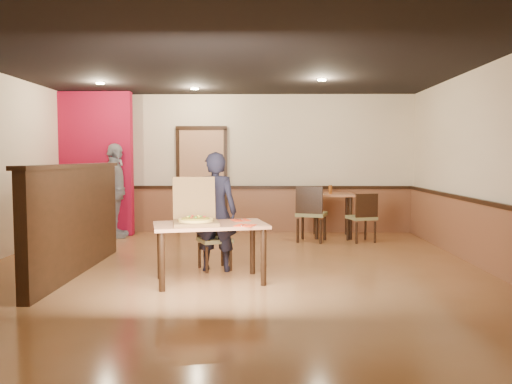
# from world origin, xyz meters

# --- Properties ---
(floor) EXTENTS (7.00, 7.00, 0.00)m
(floor) POSITION_xyz_m (0.00, 0.00, 0.00)
(floor) COLOR #B37645
(floor) RESTS_ON ground
(ceiling) EXTENTS (7.00, 7.00, 0.00)m
(ceiling) POSITION_xyz_m (0.00, 0.00, 2.80)
(ceiling) COLOR black
(ceiling) RESTS_ON wall_back
(wall_back) EXTENTS (7.00, 0.00, 7.00)m
(wall_back) POSITION_xyz_m (0.00, 3.50, 1.40)
(wall_back) COLOR #F3E2BE
(wall_back) RESTS_ON floor
(wall_right) EXTENTS (0.00, 7.00, 7.00)m
(wall_right) POSITION_xyz_m (3.50, 0.00, 1.40)
(wall_right) COLOR #F3E2BE
(wall_right) RESTS_ON floor
(wainscot_back) EXTENTS (7.00, 0.04, 0.90)m
(wainscot_back) POSITION_xyz_m (0.00, 3.47, 0.45)
(wainscot_back) COLOR brown
(wainscot_back) RESTS_ON floor
(chair_rail_back) EXTENTS (7.00, 0.06, 0.06)m
(chair_rail_back) POSITION_xyz_m (0.00, 3.45, 0.92)
(chair_rail_back) COLOR black
(chair_rail_back) RESTS_ON wall_back
(wainscot_right) EXTENTS (0.04, 7.00, 0.90)m
(wainscot_right) POSITION_xyz_m (3.47, 0.00, 0.45)
(wainscot_right) COLOR brown
(wainscot_right) RESTS_ON floor
(chair_rail_right) EXTENTS (0.06, 7.00, 0.06)m
(chair_rail_right) POSITION_xyz_m (3.45, 0.00, 0.92)
(chair_rail_right) COLOR black
(chair_rail_right) RESTS_ON wall_right
(back_door) EXTENTS (0.90, 0.06, 2.10)m
(back_door) POSITION_xyz_m (-0.80, 3.46, 1.05)
(back_door) COLOR tan
(back_door) RESTS_ON wall_back
(booth_partition) EXTENTS (0.20, 3.10, 1.44)m
(booth_partition) POSITION_xyz_m (-2.00, -0.20, 0.74)
(booth_partition) COLOR black
(booth_partition) RESTS_ON floor
(red_accent_panel) EXTENTS (1.60, 0.20, 2.78)m
(red_accent_panel) POSITION_xyz_m (-2.90, 3.00, 1.40)
(red_accent_panel) COLOR maroon
(red_accent_panel) RESTS_ON floor
(spot_a) EXTENTS (0.14, 0.14, 0.02)m
(spot_a) POSITION_xyz_m (-2.30, 1.80, 2.78)
(spot_a) COLOR beige
(spot_a) RESTS_ON ceiling
(spot_b) EXTENTS (0.14, 0.14, 0.02)m
(spot_b) POSITION_xyz_m (-0.80, 2.50, 2.78)
(spot_b) COLOR beige
(spot_b) RESTS_ON ceiling
(spot_c) EXTENTS (0.14, 0.14, 0.02)m
(spot_c) POSITION_xyz_m (1.40, 1.50, 2.78)
(spot_c) COLOR beige
(spot_c) RESTS_ON ceiling
(main_table) EXTENTS (1.50, 1.07, 0.72)m
(main_table) POSITION_xyz_m (-0.19, -0.64, 0.62)
(main_table) COLOR #B7744D
(main_table) RESTS_ON floor
(diner_chair) EXTENTS (0.54, 0.54, 0.82)m
(diner_chair) POSITION_xyz_m (-0.23, 0.11, 0.45)
(diner_chair) COLOR olive
(diner_chair) RESTS_ON floor
(side_chair_left) EXTENTS (0.62, 0.62, 1.01)m
(side_chair_left) POSITION_xyz_m (1.31, 2.26, 0.55)
(side_chair_left) COLOR olive
(side_chair_left) RESTS_ON floor
(side_chair_right) EXTENTS (0.54, 0.54, 0.89)m
(side_chair_right) POSITION_xyz_m (2.25, 2.27, 0.49)
(side_chair_right) COLOR olive
(side_chair_right) RESTS_ON floor
(side_table) EXTENTS (0.83, 0.83, 0.84)m
(side_table) POSITION_xyz_m (1.78, 2.89, 0.65)
(side_table) COLOR #B7744D
(side_table) RESTS_ON floor
(diner) EXTENTS (0.62, 0.44, 1.60)m
(diner) POSITION_xyz_m (-0.18, -0.02, 0.80)
(diner) COLOR black
(diner) RESTS_ON floor
(passerby) EXTENTS (0.50, 1.08, 1.80)m
(passerby) POSITION_xyz_m (-2.37, 2.75, 0.90)
(passerby) COLOR #92929A
(passerby) RESTS_ON floor
(pizza_box) EXTENTS (0.64, 0.72, 0.56)m
(pizza_box) POSITION_xyz_m (-0.36, -0.67, 0.80)
(pizza_box) COLOR brown
(pizza_box) RESTS_ON main_table
(pizza) EXTENTS (0.54, 0.54, 0.03)m
(pizza) POSITION_xyz_m (-0.35, -0.73, 0.78)
(pizza) COLOR #E8C054
(pizza) RESTS_ON pizza_box
(napkin_near) EXTENTS (0.27, 0.27, 0.01)m
(napkin_near) POSITION_xyz_m (0.25, -0.82, 0.73)
(napkin_near) COLOR red
(napkin_near) RESTS_ON main_table
(napkin_far) EXTENTS (0.28, 0.28, 0.01)m
(napkin_far) POSITION_xyz_m (0.17, -0.33, 0.73)
(napkin_far) COLOR red
(napkin_far) RESTS_ON main_table
(condiment) EXTENTS (0.07, 0.07, 0.16)m
(condiment) POSITION_xyz_m (1.73, 2.82, 0.92)
(condiment) COLOR #974F1B
(condiment) RESTS_ON side_table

